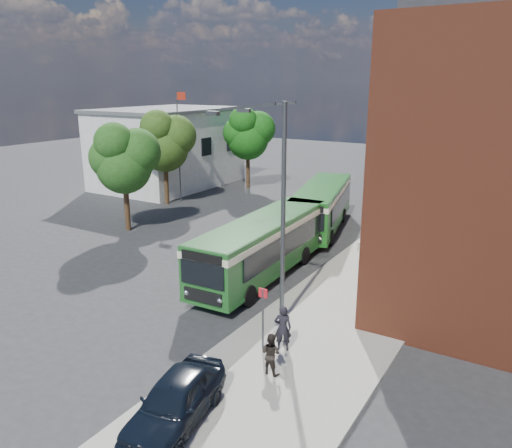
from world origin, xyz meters
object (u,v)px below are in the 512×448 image
Objects in this scene: bus_front at (263,242)px; parked_car at (176,400)px; street_lamp at (275,212)px; bus_rear at (322,203)px.

bus_front is 2.62× the size of parked_car.
bus_front reaches higher than parked_car.
street_lamp is 0.86× the size of bus_rear.
parked_car is (0.75, -7.13, -3.93)m from street_lamp.
bus_front is at bearing 96.98° from parked_car.
street_lamp reaches higher than bus_rear.
bus_rear is at bearing 91.38° from parked_car.
street_lamp is at bearing -73.75° from bus_rear.
street_lamp is 2.15× the size of parked_car.
parked_car is at bearing -71.59° from bus_front.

